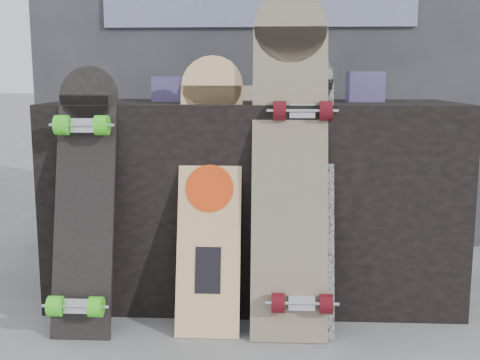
# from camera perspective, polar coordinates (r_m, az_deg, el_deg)

# --- Properties ---
(ground) EXTENTS (60.00, 60.00, 0.00)m
(ground) POSITION_cam_1_polar(r_m,az_deg,el_deg) (2.13, 0.90, -15.22)
(ground) COLOR slate
(ground) RESTS_ON ground
(vendor_table) EXTENTS (1.60, 0.60, 0.80)m
(vendor_table) POSITION_cam_1_polar(r_m,az_deg,el_deg) (2.48, 1.34, -1.85)
(vendor_table) COLOR black
(vendor_table) RESTS_ON ground
(booth) EXTENTS (2.40, 0.22, 2.20)m
(booth) POSITION_cam_1_polar(r_m,az_deg,el_deg) (3.28, 1.82, 13.31)
(booth) COLOR #2F2F34
(booth) RESTS_ON ground
(merch_box_purple) EXTENTS (0.18, 0.12, 0.10)m
(merch_box_purple) POSITION_cam_1_polar(r_m,az_deg,el_deg) (2.49, -6.09, 8.58)
(merch_box_purple) COLOR navy
(merch_box_purple) RESTS_ON vendor_table
(merch_box_small) EXTENTS (0.14, 0.14, 0.12)m
(merch_box_small) POSITION_cam_1_polar(r_m,az_deg,el_deg) (2.51, 11.75, 8.67)
(merch_box_small) COLOR navy
(merch_box_small) RESTS_ON vendor_table
(merch_box_flat) EXTENTS (0.22, 0.10, 0.06)m
(merch_box_flat) POSITION_cam_1_polar(r_m,az_deg,el_deg) (2.63, -0.94, 8.25)
(merch_box_flat) COLOR #D1B78C
(merch_box_flat) RESTS_ON vendor_table
(longboard_geisha) EXTENTS (0.23, 0.31, 0.98)m
(longboard_geisha) POSITION_cam_1_polar(r_m,az_deg,el_deg) (2.16, -2.86, -0.45)
(longboard_geisha) COLOR beige
(longboard_geisha) RESTS_ON ground
(longboard_celtic) EXTENTS (0.27, 0.33, 1.21)m
(longboard_celtic) POSITION_cam_1_polar(r_m,az_deg,el_deg) (2.13, 4.75, 2.77)
(longboard_celtic) COLOR #CBAD8A
(longboard_celtic) RESTS_ON ground
(longboard_cascadia) EXTENTS (0.23, 0.35, 1.00)m
(longboard_cascadia) POSITION_cam_1_polar(r_m,az_deg,el_deg) (2.14, 5.85, -0.59)
(longboard_cascadia) COLOR silver
(longboard_cascadia) RESTS_ON ground
(skateboard_dark) EXTENTS (0.21, 0.32, 0.94)m
(skateboard_dark) POSITION_cam_1_polar(r_m,az_deg,el_deg) (2.18, -14.59, -1.55)
(skateboard_dark) COLOR black
(skateboard_dark) RESTS_ON ground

